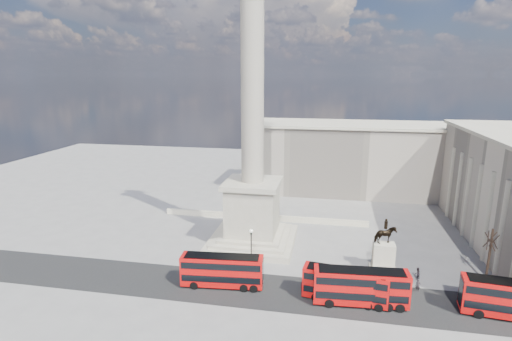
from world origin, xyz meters
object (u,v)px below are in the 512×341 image
object	(u,v)px
red_bus_a	(223,270)
pedestrian_crossing	(375,278)
victorian_lamp	(251,246)
pedestrian_walking	(418,286)
nelsons_column	(253,169)
red_bus_b	(346,285)
pedestrian_standing	(417,273)
equestrian_statue	(384,253)
red_bus_c	(361,287)

from	to	relation	value
red_bus_a	pedestrian_crossing	world-z (taller)	red_bus_a
victorian_lamp	pedestrian_walking	bearing A→B (deg)	-4.58
nelsons_column	red_bus_b	distance (m)	24.01
red_bus_a	pedestrian_standing	distance (m)	26.98
nelsons_column	equestrian_statue	xyz separation A→B (m)	(20.51, -6.12, -10.18)
red_bus_b	red_bus_c	size ratio (longest dim) A/B	0.92
nelsons_column	red_bus_a	distance (m)	18.29
equestrian_statue	victorian_lamp	bearing A→B (deg)	-169.25
red_bus_b	pedestrian_standing	world-z (taller)	red_bus_b
nelsons_column	red_bus_a	world-z (taller)	nelsons_column
red_bus_a	red_bus_b	distance (m)	16.04
nelsons_column	pedestrian_standing	world-z (taller)	nelsons_column
red_bus_c	red_bus_b	bearing A→B (deg)	163.51
red_bus_c	victorian_lamp	distance (m)	16.31
victorian_lamp	pedestrian_walking	size ratio (longest dim) A/B	3.69
nelsons_column	red_bus_b	xyz separation A→B (m)	(14.88, -15.51, -10.70)
red_bus_a	red_bus_c	xyz separation A→B (m)	(17.87, -1.06, 0.11)
red_bus_c	victorian_lamp	size ratio (longest dim) A/B	1.82
pedestrian_walking	pedestrian_crossing	bearing A→B (deg)	172.41
nelsons_column	pedestrian_walking	world-z (taller)	nelsons_column
victorian_lamp	pedestrian_crossing	xyz separation A→B (m)	(17.35, -0.70, -2.86)
pedestrian_standing	victorian_lamp	bearing A→B (deg)	-35.64
pedestrian_crossing	pedestrian_walking	bearing A→B (deg)	-147.31
nelsons_column	red_bus_a	bearing A→B (deg)	-94.40
nelsons_column	pedestrian_standing	bearing A→B (deg)	-17.81
nelsons_column	red_bus_a	xyz separation A→B (m)	(-1.14, -14.87, -10.60)
nelsons_column	pedestrian_standing	size ratio (longest dim) A/B	28.72
nelsons_column	equestrian_statue	distance (m)	23.70
pedestrian_walking	pedestrian_standing	xyz separation A→B (m)	(0.60, 3.50, 0.01)
nelsons_column	red_bus_c	distance (m)	25.37
pedestrian_walking	pedestrian_standing	bearing A→B (deg)	84.67
victorian_lamp	pedestrian_crossing	bearing A→B (deg)	-2.30
equestrian_statue	red_bus_c	bearing A→B (deg)	-111.08
nelsons_column	victorian_lamp	bearing A→B (deg)	-79.98
red_bus_b	equestrian_statue	bearing A→B (deg)	66.46
red_bus_b	equestrian_statue	size ratio (longest dim) A/B	1.34
red_bus_a	red_bus_c	bearing A→B (deg)	-8.28
red_bus_c	pedestrian_crossing	distance (m)	6.21
victorian_lamp	equestrian_statue	world-z (taller)	equestrian_statue
equestrian_statue	pedestrian_crossing	bearing A→B (deg)	-108.73
pedestrian_crossing	pedestrian_standing	bearing A→B (deg)	-113.15
victorian_lamp	pedestrian_walking	distance (m)	22.85
red_bus_b	red_bus_a	bearing A→B (deg)	-174.93
pedestrian_walking	pedestrian_crossing	xyz separation A→B (m)	(-5.25, 1.11, 0.03)
pedestrian_crossing	victorian_lamp	bearing A→B (deg)	42.36
nelsons_column	red_bus_a	size ratio (longest dim) A/B	4.50
red_bus_c	victorian_lamp	xyz separation A→B (m)	(-15.01, 6.24, 1.32)
pedestrian_crossing	nelsons_column	bearing A→B (deg)	16.08
red_bus_c	pedestrian_crossing	xyz separation A→B (m)	(2.33, 5.54, -1.54)
red_bus_a	red_bus_c	size ratio (longest dim) A/B	0.96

